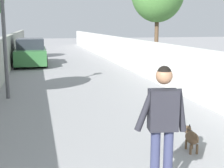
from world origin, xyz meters
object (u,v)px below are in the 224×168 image
at_px(lamp_post, 2,5).
at_px(car_near, 31,53).
at_px(dog, 191,137).
at_px(person_skateboarder, 163,119).

xyz_separation_m(lamp_post, car_near, (8.49, -0.60, -2.19)).
height_order(lamp_post, dog, lamp_post).
bearing_deg(dog, car_near, 12.64).
bearing_deg(person_skateboarder, dog, -41.26).
bearing_deg(car_near, lamp_post, 175.96).
bearing_deg(dog, person_skateboarder, 138.74).
bearing_deg(dog, lamp_post, 35.10).
bearing_deg(lamp_post, car_near, -4.04).
distance_m(lamp_post, person_skateboarder, 7.22).
height_order(person_skateboarder, car_near, person_skateboarder).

